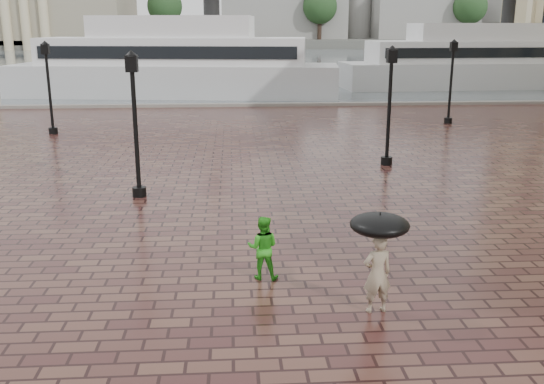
{
  "coord_description": "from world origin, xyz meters",
  "views": [
    {
      "loc": [
        -3.01,
        -8.81,
        5.26
      ],
      "look_at": [
        -2.09,
        5.16,
        1.4
      ],
      "focal_mm": 40.0,
      "sensor_mm": 36.0,
      "label": 1
    }
  ],
  "objects": [
    {
      "name": "ferry_far",
      "position": [
        17.91,
        43.26,
        2.23
      ],
      "size": [
        22.91,
        6.58,
        7.43
      ],
      "rotation": [
        0.0,
        0.0,
        0.05
      ],
      "color": "#BDBDBD",
      "rests_on": "ground"
    },
    {
      "name": "umbrella",
      "position": [
        -0.35,
        1.55,
        1.74
      ],
      "size": [
        1.1,
        1.1,
        1.1
      ],
      "color": "black",
      "rests_on": "ground"
    },
    {
      "name": "harbour_water",
      "position": [
        0.0,
        92.0,
        0.0
      ],
      "size": [
        240.0,
        240.0,
        0.0
      ],
      "primitive_type": "plane",
      "color": "#444C53",
      "rests_on": "ground"
    },
    {
      "name": "quay_edge",
      "position": [
        0.0,
        32.0,
        0.0
      ],
      "size": [
        80.0,
        0.6,
        0.3
      ],
      "primitive_type": "cube",
      "color": "slate",
      "rests_on": "ground"
    },
    {
      "name": "street_lamps",
      "position": [
        -1.5,
        17.5,
        2.33
      ],
      "size": [
        21.44,
        14.44,
        4.4
      ],
      "color": "black",
      "rests_on": "ground"
    },
    {
      "name": "far_shore",
      "position": [
        0.0,
        160.0,
        1.0
      ],
      "size": [
        300.0,
        60.0,
        2.0
      ],
      "primitive_type": "cube",
      "color": "#4C4C47",
      "rests_on": "ground"
    },
    {
      "name": "adult_pedestrian",
      "position": [
        -0.35,
        1.55,
        0.77
      ],
      "size": [
        0.61,
        0.46,
        1.54
      ],
      "primitive_type": "imported",
      "rotation": [
        0.0,
        0.0,
        3.31
      ],
      "color": "gray",
      "rests_on": "ground"
    },
    {
      "name": "distant_skyline",
      "position": [
        48.14,
        150.0,
        9.45
      ],
      "size": [
        102.5,
        22.0,
        33.0
      ],
      "color": "gray",
      "rests_on": "ground"
    },
    {
      "name": "ferry_near",
      "position": [
        -7.31,
        38.59,
        2.44
      ],
      "size": [
        25.36,
        9.12,
        8.13
      ],
      "rotation": [
        0.0,
        0.0,
        -0.13
      ],
      "color": "#BDBDBD",
      "rests_on": "ground"
    },
    {
      "name": "ground",
      "position": [
        0.0,
        0.0,
        0.0
      ],
      "size": [
        300.0,
        300.0,
        0.0
      ],
      "primitive_type": "plane",
      "color": "#361918",
      "rests_on": "ground"
    },
    {
      "name": "child_pedestrian",
      "position": [
        -2.41,
        3.28,
        0.69
      ],
      "size": [
        0.76,
        0.63,
        1.39
      ],
      "primitive_type": "imported",
      "rotation": [
        0.0,
        0.0,
        2.97
      ],
      "color": "green",
      "rests_on": "ground"
    },
    {
      "name": "far_trees",
      "position": [
        0.0,
        138.0,
        9.42
      ],
      "size": [
        188.0,
        8.0,
        13.5
      ],
      "color": "#2D2119",
      "rests_on": "ground"
    }
  ]
}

